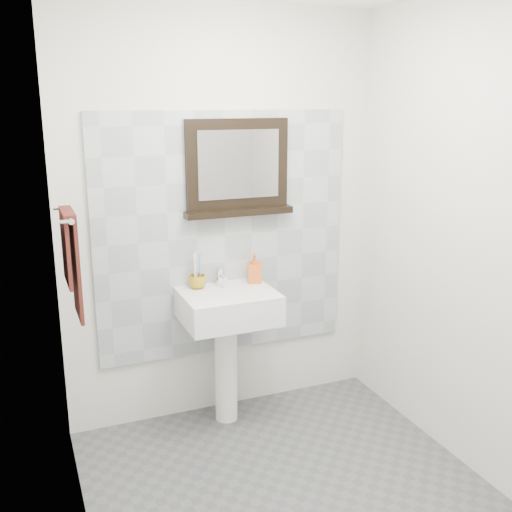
{
  "coord_description": "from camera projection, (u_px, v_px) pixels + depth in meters",
  "views": [
    {
      "loc": [
        -1.18,
        -2.31,
        1.96
      ],
      "look_at": [
        -0.01,
        0.55,
        1.15
      ],
      "focal_mm": 42.0,
      "sensor_mm": 36.0,
      "label": 1
    }
  ],
  "objects": [
    {
      "name": "toothbrushes",
      "position": [
        197.0,
        268.0,
        3.57
      ],
      "size": [
        0.05,
        0.04,
        0.21
      ],
      "color": "white",
      "rests_on": "toothbrush_cup"
    },
    {
      "name": "framed_mirror",
      "position": [
        237.0,
        170.0,
        3.58
      ],
      "size": [
        0.68,
        0.11,
        0.57
      ],
      "color": "black",
      "rests_on": "back_wall"
    },
    {
      "name": "toothbrush_cup",
      "position": [
        198.0,
        282.0,
        3.59
      ],
      "size": [
        0.11,
        0.11,
        0.08
      ],
      "primitive_type": "imported",
      "rotation": [
        0.0,
        0.0,
        0.06
      ],
      "color": "#B18814",
      "rests_on": "pedestal_sink"
    },
    {
      "name": "front_wall",
      "position": [
        480.0,
        358.0,
        1.7
      ],
      "size": [
        2.0,
        0.01,
        2.5
      ],
      "primitive_type": "cube",
      "color": "silver",
      "rests_on": "ground"
    },
    {
      "name": "splashback",
      "position": [
        224.0,
        235.0,
        3.68
      ],
      "size": [
        1.6,
        0.02,
        1.5
      ],
      "primitive_type": "cube",
      "color": "#A3ADB1",
      "rests_on": "back_wall"
    },
    {
      "name": "hand_towel",
      "position": [
        71.0,
        256.0,
        2.97
      ],
      "size": [
        0.06,
        0.3,
        0.55
      ],
      "color": "#35120E",
      "rests_on": "towel_bar"
    },
    {
      "name": "floor",
      "position": [
        299.0,
        503.0,
        3.0
      ],
      "size": [
        2.0,
        2.2,
        0.01
      ],
      "primitive_type": "cube",
      "color": "#4F5254",
      "rests_on": "ground"
    },
    {
      "name": "left_wall",
      "position": [
        73.0,
        289.0,
        2.31
      ],
      "size": [
        0.01,
        2.2,
        2.5
      ],
      "primitive_type": "cube",
      "color": "silver",
      "rests_on": "ground"
    },
    {
      "name": "pedestal_sink",
      "position": [
        228.0,
        320.0,
        3.59
      ],
      "size": [
        0.55,
        0.44,
        0.96
      ],
      "color": "white",
      "rests_on": "ground"
    },
    {
      "name": "soap_dispenser",
      "position": [
        254.0,
        268.0,
        3.69
      ],
      "size": [
        0.1,
        0.1,
        0.18
      ],
      "primitive_type": "imported",
      "rotation": [
        0.0,
        0.0,
        -0.27
      ],
      "color": "red",
      "rests_on": "pedestal_sink"
    },
    {
      "name": "towel_bar",
      "position": [
        67.0,
        214.0,
        2.91
      ],
      "size": [
        0.07,
        0.4,
        0.03
      ],
      "color": "silver",
      "rests_on": "left_wall"
    },
    {
      "name": "back_wall",
      "position": [
        223.0,
        219.0,
        3.67
      ],
      "size": [
        2.0,
        0.01,
        2.5
      ],
      "primitive_type": "cube",
      "color": "silver",
      "rests_on": "ground"
    },
    {
      "name": "right_wall",
      "position": [
        480.0,
        243.0,
        3.05
      ],
      "size": [
        0.01,
        2.2,
        2.5
      ],
      "primitive_type": "cube",
      "color": "silver",
      "rests_on": "ground"
    }
  ]
}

